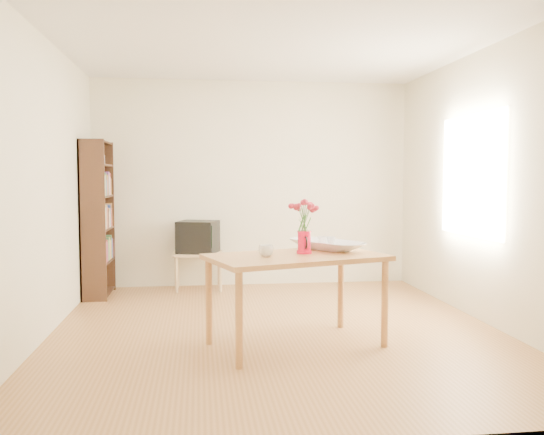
{
  "coord_description": "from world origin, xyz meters",
  "views": [
    {
      "loc": [
        -0.69,
        -5.08,
        1.38
      ],
      "look_at": [
        0.0,
        0.3,
        1.0
      ],
      "focal_mm": 38.0,
      "sensor_mm": 36.0,
      "label": 1
    }
  ],
  "objects": [
    {
      "name": "room",
      "position": [
        0.03,
        0.0,
        1.3
      ],
      "size": [
        4.5,
        4.5,
        4.5
      ],
      "color": "olive",
      "rests_on": "ground"
    },
    {
      "name": "television",
      "position": [
        -0.7,
        1.98,
        0.66
      ],
      "size": [
        0.55,
        0.53,
        0.39
      ],
      "rotation": [
        0.0,
        0.0,
        -0.31
      ],
      "color": "black",
      "rests_on": "tv_stand"
    },
    {
      "name": "bowl",
      "position": [
        0.41,
        -0.21,
        0.99
      ],
      "size": [
        0.7,
        0.7,
        0.47
      ],
      "primitive_type": "imported",
      "rotation": [
        0.0,
        0.0,
        0.59
      ],
      "color": "white",
      "rests_on": "table"
    },
    {
      "name": "table",
      "position": [
        0.1,
        -0.51,
        0.67
      ],
      "size": [
        1.57,
        1.18,
        0.75
      ],
      "rotation": [
        0.0,
        0.0,
        0.31
      ],
      "color": "#A36937",
      "rests_on": "ground"
    },
    {
      "name": "bookshelf",
      "position": [
        -1.85,
        1.75,
        0.84
      ],
      "size": [
        0.28,
        0.7,
        1.8
      ],
      "color": "black",
      "rests_on": "ground"
    },
    {
      "name": "mug",
      "position": [
        -0.16,
        -0.56,
        0.8
      ],
      "size": [
        0.14,
        0.14,
        0.09
      ],
      "primitive_type": "imported",
      "rotation": [
        0.0,
        0.0,
        3.4
      ],
      "color": "white",
      "rests_on": "table"
    },
    {
      "name": "flowers",
      "position": [
        0.18,
        -0.43,
        1.08
      ],
      "size": [
        0.22,
        0.22,
        0.31
      ],
      "primitive_type": null,
      "color": "#B82B40",
      "rests_on": "pitcher"
    },
    {
      "name": "pitcher",
      "position": [
        0.18,
        -0.42,
        0.84
      ],
      "size": [
        0.13,
        0.2,
        0.19
      ],
      "rotation": [
        0.0,
        0.0,
        -0.0
      ],
      "color": "red",
      "rests_on": "table"
    },
    {
      "name": "teacup_b",
      "position": [
        0.46,
        -0.19,
        0.94
      ],
      "size": [
        0.09,
        0.09,
        0.06
      ],
      "primitive_type": "imported",
      "rotation": [
        0.0,
        0.0,
        2.13
      ],
      "color": "white",
      "rests_on": "bowl"
    },
    {
      "name": "tv_stand",
      "position": [
        -0.7,
        1.97,
        0.39
      ],
      "size": [
        0.6,
        0.45,
        0.46
      ],
      "color": "tan",
      "rests_on": "ground"
    },
    {
      "name": "teacup_a",
      "position": [
        0.37,
        -0.21,
        0.94
      ],
      "size": [
        0.08,
        0.08,
        0.06
      ],
      "primitive_type": "imported",
      "rotation": [
        0.0,
        0.0,
        0.28
      ],
      "color": "white",
      "rests_on": "bowl"
    }
  ]
}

